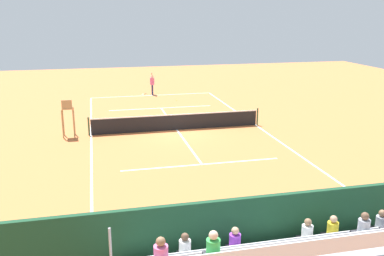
# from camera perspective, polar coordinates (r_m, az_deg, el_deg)

# --- Properties ---
(ground_plane) EXTENTS (60.00, 60.00, 0.00)m
(ground_plane) POSITION_cam_1_polar(r_m,az_deg,el_deg) (25.28, -2.05, -0.26)
(ground_plane) COLOR #C66B38
(court_line_markings) EXTENTS (10.10, 22.20, 0.01)m
(court_line_markings) POSITION_cam_1_polar(r_m,az_deg,el_deg) (25.32, -2.06, -0.23)
(court_line_markings) COLOR white
(court_line_markings) RESTS_ON ground
(tennis_net) EXTENTS (10.30, 0.10, 1.07)m
(tennis_net) POSITION_cam_1_polar(r_m,az_deg,el_deg) (25.15, -2.06, 0.84)
(tennis_net) COLOR black
(tennis_net) RESTS_ON ground
(backdrop_wall) EXTENTS (18.00, 0.16, 2.00)m
(backdrop_wall) POSITION_cam_1_polar(r_m,az_deg,el_deg) (12.39, 10.79, -13.05)
(backdrop_wall) COLOR #194228
(backdrop_wall) RESTS_ON ground
(bleacher_stand) EXTENTS (9.06, 2.40, 2.48)m
(bleacher_stand) POSITION_cam_1_polar(r_m,az_deg,el_deg) (11.40, 13.75, -16.24)
(bleacher_stand) COLOR #9EA0A5
(bleacher_stand) RESTS_ON ground
(umpire_chair) EXTENTS (0.67, 0.67, 2.14)m
(umpire_chair) POSITION_cam_1_polar(r_m,az_deg,el_deg) (24.61, -16.41, 1.83)
(umpire_chair) COLOR #A88456
(umpire_chair) RESTS_ON ground
(courtside_bench) EXTENTS (1.80, 0.40, 0.93)m
(courtside_bench) POSITION_cam_1_polar(r_m,az_deg,el_deg) (14.59, 21.18, -11.23)
(courtside_bench) COLOR #9E754C
(courtside_bench) RESTS_ON ground
(equipment_bag) EXTENTS (0.90, 0.36, 0.36)m
(equipment_bag) POSITION_cam_1_polar(r_m,az_deg,el_deg) (13.81, 14.97, -14.04)
(equipment_bag) COLOR #B22D2D
(equipment_bag) RESTS_ON ground
(tennis_player) EXTENTS (0.38, 0.54, 1.93)m
(tennis_player) POSITION_cam_1_polar(r_m,az_deg,el_deg) (36.06, -5.39, 6.10)
(tennis_player) COLOR navy
(tennis_player) RESTS_ON ground
(tennis_racket) EXTENTS (0.56, 0.46, 0.03)m
(tennis_racket) POSITION_cam_1_polar(r_m,az_deg,el_deg) (36.37, -6.62, 4.55)
(tennis_racket) COLOR black
(tennis_racket) RESTS_ON ground
(tennis_ball_near) EXTENTS (0.07, 0.07, 0.07)m
(tennis_ball_near) POSITION_cam_1_polar(r_m,az_deg,el_deg) (33.69, -2.12, 3.80)
(tennis_ball_near) COLOR #CCDB33
(tennis_ball_near) RESTS_ON ground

